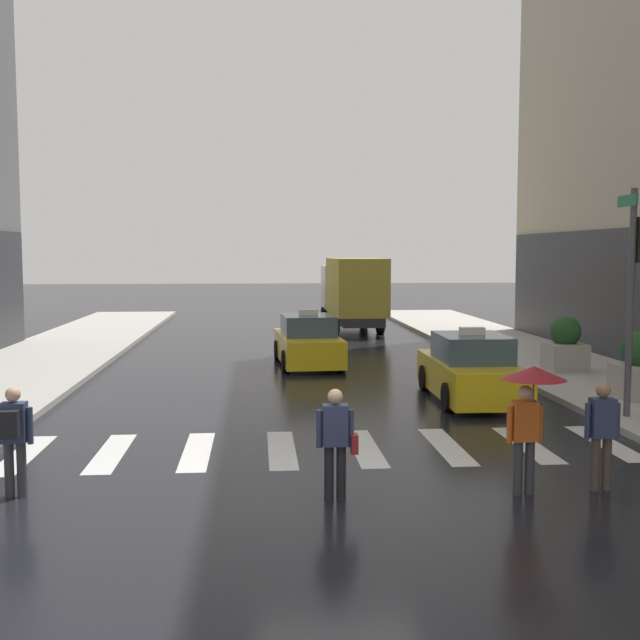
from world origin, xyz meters
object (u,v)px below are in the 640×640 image
Objects in this scene: pedestrian_plain_coat at (602,430)px; planter_mid_block at (565,346)px; taxi_lead at (471,371)px; pedestrian_with_backpack at (13,433)px; taxi_second at (308,343)px; traffic_light_pole at (636,270)px; pedestrian_with_handbag at (336,438)px; planter_near_corner at (640,368)px; box_truck at (353,291)px; pedestrian_with_umbrella at (531,394)px.

pedestrian_plain_coat is 1.03× the size of planter_mid_block.
taxi_lead is 7.29m from pedestrian_plain_coat.
pedestrian_with_backpack is 8.79m from pedestrian_plain_coat.
traffic_light_pole is at bearing -55.10° from taxi_second.
pedestrian_with_backpack is 4.74m from pedestrian_with_handbag.
traffic_light_pole is at bearing -100.06° from planter_mid_block.
taxi_lead is 0.99× the size of taxi_second.
planter_near_corner is (1.16, 1.97, -2.38)m from traffic_light_pole.
taxi_second is 10.27m from planter_near_corner.
box_truck is 24.34m from pedestrian_with_umbrella.
taxi_second is 2.80× the size of pedestrian_plain_coat.
pedestrian_with_umbrella is at bearing -90.89° from box_truck.
taxi_second is at bearing 136.59° from planter_near_corner.
pedestrian_plain_coat is 1.03× the size of planter_near_corner.
pedestrian_with_umbrella is 8.29m from planter_near_corner.
traffic_light_pole reaches higher than planter_near_corner.
pedestrian_with_handbag and pedestrian_plain_coat have the same top height.
taxi_second is 11.15m from box_truck.
traffic_light_pole reaches higher than pedestrian_with_backpack.
pedestrian_with_umbrella is at bearing -99.06° from taxi_lead.
pedestrian_plain_coat is at bearing 2.30° from pedestrian_with_handbag.
pedestrian_with_handbag is at bearing -118.73° from taxi_lead.
pedestrian_with_umbrella is 1.18× the size of pedestrian_plain_coat.
traffic_light_pole reaches higher than box_truck.
pedestrian_with_handbag is at bearing -92.07° from taxi_second.
pedestrian_with_handbag is (-4.08, -7.45, 0.21)m from taxi_lead.
pedestrian_with_handbag is 1.03× the size of planter_mid_block.
pedestrian_with_umbrella is (-0.38, -24.34, -0.34)m from box_truck.
pedestrian_with_backpack is 16.40m from planter_mid_block.
planter_mid_block is at bearing 54.21° from pedestrian_with_handbag.
planter_mid_block reaches higher than pedestrian_plain_coat.
pedestrian_with_backpack is (-8.80, -6.93, 0.25)m from taxi_lead.
pedestrian_with_backpack is at bearing -108.52° from box_truck.
traffic_light_pole is 3.00× the size of planter_mid_block.
pedestrian_plain_coat is at bearing -2.31° from pedestrian_with_backpack.
planter_near_corner is (7.46, -7.06, 0.15)m from taxi_second.
pedestrian_with_handbag is 1.03× the size of planter_near_corner.
pedestrian_with_umbrella reaches higher than planter_near_corner.
pedestrian_with_umbrella is at bearing -127.64° from planter_near_corner.
taxi_lead is at bearing 61.27° from pedestrian_with_handbag.
planter_mid_block is at bearing 79.94° from traffic_light_pole.
taxi_lead is at bearing -87.30° from box_truck.
pedestrian_with_umbrella is 1.21× the size of planter_near_corner.
taxi_lead is 8.50m from pedestrian_with_handbag.
traffic_light_pole is 12.43m from pedestrian_with_backpack.
traffic_light_pole reaches higher than planter_mid_block.
pedestrian_with_umbrella reaches higher than pedestrian_with_backpack.
traffic_light_pole reaches higher than pedestrian_with_umbrella.
taxi_lead is (-2.70, 2.82, -2.53)m from traffic_light_pole.
box_truck is at bearing 71.48° from pedestrian_with_backpack.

